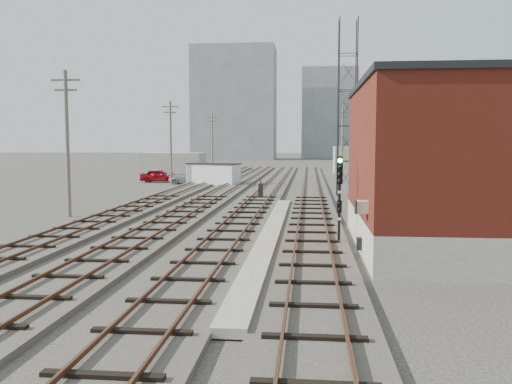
# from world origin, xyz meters

# --- Properties ---
(ground) EXTENTS (320.00, 320.00, 0.00)m
(ground) POSITION_xyz_m (0.00, 60.00, 0.00)
(ground) COLOR #282621
(ground) RESTS_ON ground
(track_right) EXTENTS (3.20, 90.00, 0.39)m
(track_right) POSITION_xyz_m (2.50, 39.00, 0.11)
(track_right) COLOR #332D28
(track_right) RESTS_ON ground
(track_mid_right) EXTENTS (3.20, 90.00, 0.39)m
(track_mid_right) POSITION_xyz_m (-1.50, 39.00, 0.11)
(track_mid_right) COLOR #332D28
(track_mid_right) RESTS_ON ground
(track_mid_left) EXTENTS (3.20, 90.00, 0.39)m
(track_mid_left) POSITION_xyz_m (-5.50, 39.00, 0.11)
(track_mid_left) COLOR #332D28
(track_mid_left) RESTS_ON ground
(track_left) EXTENTS (3.20, 90.00, 0.39)m
(track_left) POSITION_xyz_m (-9.50, 39.00, 0.11)
(track_left) COLOR #332D28
(track_left) RESTS_ON ground
(platform_curb) EXTENTS (0.90, 28.00, 0.26)m
(platform_curb) POSITION_xyz_m (0.50, 14.00, 0.13)
(platform_curb) COLOR gray
(platform_curb) RESTS_ON ground
(brick_building) EXTENTS (6.54, 12.20, 7.22)m
(brick_building) POSITION_xyz_m (7.50, 12.00, 3.63)
(brick_building) COLOR gray
(brick_building) RESTS_ON ground
(lattice_tower) EXTENTS (1.60, 1.60, 15.00)m
(lattice_tower) POSITION_xyz_m (5.50, 35.00, 7.50)
(lattice_tower) COLOR black
(lattice_tower) RESTS_ON ground
(utility_pole_left_a) EXTENTS (1.80, 0.24, 9.00)m
(utility_pole_left_a) POSITION_xyz_m (-12.50, 20.00, 4.80)
(utility_pole_left_a) COLOR #595147
(utility_pole_left_a) RESTS_ON ground
(utility_pole_left_b) EXTENTS (1.80, 0.24, 9.00)m
(utility_pole_left_b) POSITION_xyz_m (-12.50, 45.00, 4.80)
(utility_pole_left_b) COLOR #595147
(utility_pole_left_b) RESTS_ON ground
(utility_pole_left_c) EXTENTS (1.80, 0.24, 9.00)m
(utility_pole_left_c) POSITION_xyz_m (-12.50, 70.00, 4.80)
(utility_pole_left_c) COLOR #595147
(utility_pole_left_c) RESTS_ON ground
(utility_pole_right_a) EXTENTS (1.80, 0.24, 9.00)m
(utility_pole_right_a) POSITION_xyz_m (6.50, 28.00, 4.80)
(utility_pole_right_a) COLOR #595147
(utility_pole_right_a) RESTS_ON ground
(utility_pole_right_b) EXTENTS (1.80, 0.24, 9.00)m
(utility_pole_right_b) POSITION_xyz_m (6.50, 58.00, 4.80)
(utility_pole_right_b) COLOR #595147
(utility_pole_right_b) RESTS_ON ground
(apartment_left) EXTENTS (22.00, 14.00, 30.00)m
(apartment_left) POSITION_xyz_m (-18.00, 135.00, 15.00)
(apartment_left) COLOR gray
(apartment_left) RESTS_ON ground
(apartment_right) EXTENTS (16.00, 12.00, 26.00)m
(apartment_right) POSITION_xyz_m (8.00, 150.00, 13.00)
(apartment_right) COLOR gray
(apartment_right) RESTS_ON ground
(shed_left) EXTENTS (8.00, 5.00, 3.20)m
(shed_left) POSITION_xyz_m (-16.00, 60.00, 1.60)
(shed_left) COLOR gray
(shed_left) RESTS_ON ground
(shed_right) EXTENTS (6.00, 6.00, 4.00)m
(shed_right) POSITION_xyz_m (9.00, 70.00, 2.00)
(shed_right) COLOR gray
(shed_right) RESTS_ON ground
(signal_mast) EXTENTS (0.40, 0.41, 4.02)m
(signal_mast) POSITION_xyz_m (3.70, 12.20, 2.36)
(signal_mast) COLOR gray
(signal_mast) RESTS_ON ground
(switch_stand) EXTENTS (0.37, 0.37, 1.46)m
(switch_stand) POSITION_xyz_m (-1.59, 31.62, 0.69)
(switch_stand) COLOR black
(switch_stand) RESTS_ON ground
(site_trailer) EXTENTS (6.10, 4.03, 2.37)m
(site_trailer) POSITION_xyz_m (-7.96, 45.61, 1.19)
(site_trailer) COLOR white
(site_trailer) RESTS_ON ground
(car_red) EXTENTS (4.43, 2.00, 1.48)m
(car_red) POSITION_xyz_m (-15.01, 49.05, 0.74)
(car_red) COLOR maroon
(car_red) RESTS_ON ground
(car_silver) EXTENTS (4.06, 2.40, 1.26)m
(car_silver) POSITION_xyz_m (-15.95, 53.31, 0.63)
(car_silver) COLOR #A2A4AA
(car_silver) RESTS_ON ground
(car_grey) EXTENTS (4.39, 2.51, 1.20)m
(car_grey) POSITION_xyz_m (-11.10, 46.48, 0.60)
(car_grey) COLOR gray
(car_grey) RESTS_ON ground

